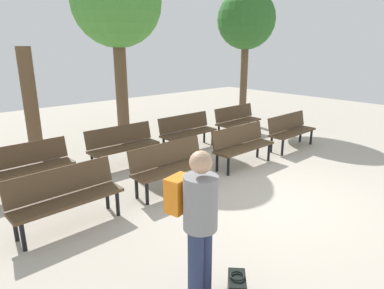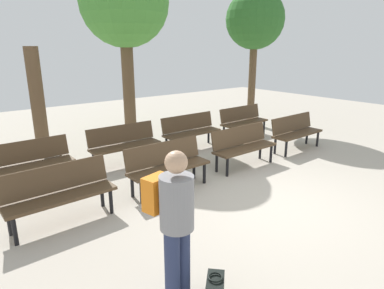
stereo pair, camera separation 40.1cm
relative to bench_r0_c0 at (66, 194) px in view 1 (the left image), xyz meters
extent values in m
plane|color=#B2A899|center=(2.97, -1.53, -0.50)|extent=(24.00, 24.00, 0.00)
cube|color=#4C3823|center=(0.00, -0.08, -0.07)|extent=(1.61, 0.49, 0.05)
cube|color=#4C3823|center=(0.00, 0.12, 0.17)|extent=(1.60, 0.17, 0.40)
cylinder|color=black|center=(-0.69, -0.26, -0.30)|extent=(0.06, 0.06, 0.40)
cylinder|color=black|center=(0.71, -0.22, -0.30)|extent=(0.06, 0.06, 0.40)
cylinder|color=black|center=(-0.70, 0.06, -0.30)|extent=(0.06, 0.06, 0.40)
cylinder|color=black|center=(0.70, 0.10, -0.30)|extent=(0.06, 0.06, 0.40)
cube|color=#4C3823|center=(1.96, -0.04, -0.07)|extent=(1.60, 0.45, 0.05)
cube|color=#4C3823|center=(1.96, 0.16, 0.17)|extent=(1.60, 0.13, 0.40)
cylinder|color=black|center=(1.27, -0.21, -0.30)|extent=(0.06, 0.06, 0.40)
cylinder|color=black|center=(2.67, -0.20, -0.30)|extent=(0.06, 0.06, 0.40)
cylinder|color=black|center=(1.26, 0.11, -0.30)|extent=(0.06, 0.06, 0.40)
cylinder|color=black|center=(2.66, 0.12, -0.30)|extent=(0.06, 0.06, 0.40)
cube|color=#4C3823|center=(3.97, -0.05, -0.07)|extent=(1.60, 0.45, 0.05)
cube|color=#4C3823|center=(3.96, 0.15, 0.17)|extent=(1.60, 0.13, 0.40)
cylinder|color=black|center=(3.27, -0.22, -0.30)|extent=(0.06, 0.06, 0.40)
cylinder|color=black|center=(4.67, -0.21, -0.30)|extent=(0.06, 0.06, 0.40)
cylinder|color=black|center=(3.26, 0.10, -0.30)|extent=(0.06, 0.06, 0.40)
cylinder|color=black|center=(4.66, 0.11, -0.30)|extent=(0.06, 0.06, 0.40)
cube|color=#4C3823|center=(5.95, -0.01, -0.07)|extent=(1.61, 0.48, 0.05)
cube|color=#4C3823|center=(5.94, 0.19, 0.17)|extent=(1.60, 0.16, 0.40)
cylinder|color=black|center=(5.25, -0.19, -0.30)|extent=(0.06, 0.06, 0.40)
cylinder|color=black|center=(6.65, -0.15, -0.30)|extent=(0.06, 0.06, 0.40)
cylinder|color=black|center=(5.24, 0.13, -0.30)|extent=(0.06, 0.06, 0.40)
cylinder|color=black|center=(6.64, 0.17, -0.30)|extent=(0.06, 0.06, 0.40)
cube|color=#4C3823|center=(-0.04, 1.65, -0.07)|extent=(1.61, 0.47, 0.05)
cube|color=#4C3823|center=(-0.05, 1.85, 0.17)|extent=(1.60, 0.15, 0.40)
cylinder|color=black|center=(0.66, 1.50, -0.30)|extent=(0.06, 0.06, 0.40)
cylinder|color=black|center=(0.65, 1.82, -0.30)|extent=(0.06, 0.06, 0.40)
cube|color=#4C3823|center=(1.98, 1.72, -0.07)|extent=(1.60, 0.46, 0.05)
cube|color=#4C3823|center=(1.99, 1.92, 0.17)|extent=(1.60, 0.14, 0.40)
cylinder|color=black|center=(1.28, 1.56, -0.30)|extent=(0.06, 0.06, 0.40)
cylinder|color=black|center=(2.68, 1.55, -0.30)|extent=(0.06, 0.06, 0.40)
cylinder|color=black|center=(1.28, 1.88, -0.30)|extent=(0.06, 0.06, 0.40)
cylinder|color=black|center=(2.68, 1.87, -0.30)|extent=(0.06, 0.06, 0.40)
cube|color=#4C3823|center=(3.89, 1.73, -0.07)|extent=(1.60, 0.45, 0.05)
cube|color=#4C3823|center=(3.89, 1.93, 0.17)|extent=(1.60, 0.13, 0.40)
cylinder|color=black|center=(3.19, 1.57, -0.30)|extent=(0.06, 0.06, 0.40)
cylinder|color=black|center=(4.59, 1.57, -0.30)|extent=(0.06, 0.06, 0.40)
cylinder|color=black|center=(3.19, 1.89, -0.30)|extent=(0.06, 0.06, 0.40)
cylinder|color=black|center=(4.59, 1.89, -0.30)|extent=(0.06, 0.06, 0.40)
cube|color=#4C3823|center=(5.85, 1.74, -0.07)|extent=(1.61, 0.48, 0.05)
cube|color=#4C3823|center=(5.85, 1.94, 0.17)|extent=(1.60, 0.16, 0.40)
cylinder|color=black|center=(5.16, 1.56, -0.30)|extent=(0.06, 0.06, 0.40)
cylinder|color=black|center=(6.55, 1.59, -0.30)|extent=(0.06, 0.06, 0.40)
cylinder|color=black|center=(5.15, 1.88, -0.30)|extent=(0.06, 0.06, 0.40)
cylinder|color=black|center=(6.55, 1.91, -0.30)|extent=(0.06, 0.06, 0.40)
cylinder|color=brown|center=(0.78, 3.92, 0.78)|extent=(0.33, 0.33, 2.58)
cylinder|color=brown|center=(3.55, 4.45, 1.01)|extent=(0.36, 0.36, 3.03)
sphere|color=#478E38|center=(3.55, 4.45, 3.29)|extent=(2.56, 2.56, 2.56)
cylinder|color=brown|center=(7.31, 2.84, 0.91)|extent=(0.24, 0.24, 2.83)
sphere|color=#2D6628|center=(7.31, 2.84, 2.89)|extent=(1.87, 1.87, 1.87)
cylinder|color=navy|center=(0.51, -2.40, -0.08)|extent=(0.16, 0.16, 0.85)
cylinder|color=navy|center=(0.35, -2.44, -0.08)|extent=(0.16, 0.16, 0.85)
cylinder|color=gray|center=(0.43, -2.42, 0.62)|extent=(0.41, 0.41, 0.55)
sphere|color=tan|center=(0.43, -2.42, 1.04)|extent=(0.22, 0.22, 0.22)
cube|color=orange|center=(0.37, -2.17, 0.65)|extent=(0.31, 0.24, 0.36)
cube|color=black|center=(0.73, -2.67, -0.37)|extent=(0.35, 0.35, 0.26)
torus|color=black|center=(0.73, -2.67, -0.22)|extent=(0.16, 0.16, 0.02)
camera|label=1|loc=(-1.58, -4.56, 2.07)|focal=31.25mm
camera|label=2|loc=(-1.27, -4.82, 2.07)|focal=31.25mm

